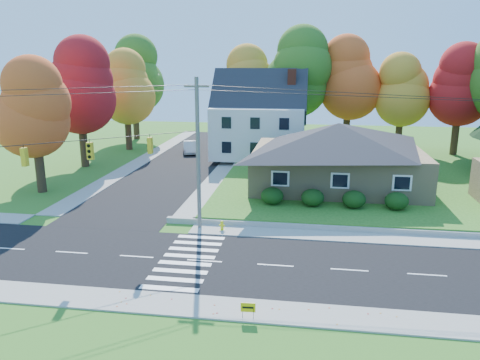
# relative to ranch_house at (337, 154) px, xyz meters

# --- Properties ---
(ground) EXTENTS (120.00, 120.00, 0.00)m
(ground) POSITION_rel_ranch_house_xyz_m (-8.00, -16.00, -3.27)
(ground) COLOR #3D7923
(road_main) EXTENTS (90.00, 8.00, 0.02)m
(road_main) POSITION_rel_ranch_house_xyz_m (-8.00, -16.00, -3.26)
(road_main) COLOR black
(road_main) RESTS_ON ground
(road_cross) EXTENTS (8.00, 44.00, 0.02)m
(road_cross) POSITION_rel_ranch_house_xyz_m (-16.00, 10.00, -3.25)
(road_cross) COLOR black
(road_cross) RESTS_ON ground
(sidewalk_north) EXTENTS (90.00, 2.00, 0.08)m
(sidewalk_north) POSITION_rel_ranch_house_xyz_m (-8.00, -11.00, -3.23)
(sidewalk_north) COLOR #9C9A90
(sidewalk_north) RESTS_ON ground
(sidewalk_south) EXTENTS (90.00, 2.00, 0.08)m
(sidewalk_south) POSITION_rel_ranch_house_xyz_m (-8.00, -21.00, -3.23)
(sidewalk_south) COLOR #9C9A90
(sidewalk_south) RESTS_ON ground
(lawn) EXTENTS (30.00, 30.00, 0.50)m
(lawn) POSITION_rel_ranch_house_xyz_m (5.00, 5.00, -3.02)
(lawn) COLOR #3D7923
(lawn) RESTS_ON ground
(ranch_house) EXTENTS (14.60, 10.60, 5.40)m
(ranch_house) POSITION_rel_ranch_house_xyz_m (0.00, 0.00, 0.00)
(ranch_house) COLOR tan
(ranch_house) RESTS_ON lawn
(colonial_house) EXTENTS (10.40, 8.40, 9.60)m
(colonial_house) POSITION_rel_ranch_house_xyz_m (-7.96, 12.00, 1.32)
(colonial_house) COLOR silver
(colonial_house) RESTS_ON lawn
(hedge_row) EXTENTS (10.70, 1.70, 1.27)m
(hedge_row) POSITION_rel_ranch_house_xyz_m (-0.50, -6.20, -2.13)
(hedge_row) COLOR #163A10
(hedge_row) RESTS_ON lawn
(traffic_infrastructure) EXTENTS (38.10, 10.66, 10.00)m
(traffic_infrastructure) POSITION_rel_ranch_house_xyz_m (-8.15, -14.65, 1.88)
(traffic_infrastructure) COLOR #666059
(traffic_infrastructure) RESTS_ON ground
(tree_lot_0) EXTENTS (6.72, 6.72, 12.51)m
(tree_lot_0) POSITION_rel_ranch_house_xyz_m (-10.00, 18.00, 5.04)
(tree_lot_0) COLOR #3F2A19
(tree_lot_0) RESTS_ON lawn
(tree_lot_1) EXTENTS (7.84, 7.84, 14.60)m
(tree_lot_1) POSITION_rel_ranch_house_xyz_m (-4.00, 17.00, 6.35)
(tree_lot_1) COLOR #3F2A19
(tree_lot_1) RESTS_ON lawn
(tree_lot_2) EXTENTS (7.28, 7.28, 13.56)m
(tree_lot_2) POSITION_rel_ranch_house_xyz_m (2.00, 18.00, 5.70)
(tree_lot_2) COLOR #3F2A19
(tree_lot_2) RESTS_ON lawn
(tree_lot_3) EXTENTS (6.16, 6.16, 11.47)m
(tree_lot_3) POSITION_rel_ranch_house_xyz_m (8.00, 17.00, 4.39)
(tree_lot_3) COLOR #3F2A19
(tree_lot_3) RESTS_ON lawn
(tree_lot_4) EXTENTS (6.72, 6.72, 12.51)m
(tree_lot_4) POSITION_rel_ranch_house_xyz_m (14.00, 16.00, 5.04)
(tree_lot_4) COLOR #3F2A19
(tree_lot_4) RESTS_ON lawn
(tree_west_0) EXTENTS (6.16, 6.16, 11.47)m
(tree_west_0) POSITION_rel_ranch_house_xyz_m (-25.00, -4.00, 3.89)
(tree_west_0) COLOR #3F2A19
(tree_west_0) RESTS_ON ground
(tree_west_1) EXTENTS (7.28, 7.28, 13.56)m
(tree_west_1) POSITION_rel_ranch_house_xyz_m (-26.00, 6.00, 5.20)
(tree_west_1) COLOR #3F2A19
(tree_west_1) RESTS_ON ground
(tree_west_2) EXTENTS (6.72, 6.72, 12.51)m
(tree_west_2) POSITION_rel_ranch_house_xyz_m (-25.00, 16.00, 4.54)
(tree_west_2) COLOR #3F2A19
(tree_west_2) RESTS_ON ground
(tree_west_3) EXTENTS (7.84, 7.84, 14.60)m
(tree_west_3) POSITION_rel_ranch_house_xyz_m (-27.00, 24.00, 5.85)
(tree_west_3) COLOR #3F2A19
(tree_west_3) RESTS_ON ground
(white_car) EXTENTS (2.69, 4.62, 1.44)m
(white_car) POSITION_rel_ranch_house_xyz_m (-16.75, 14.78, -2.53)
(white_car) COLOR silver
(white_car) RESTS_ON road_cross
(fire_hydrant) EXTENTS (0.40, 0.31, 0.70)m
(fire_hydrant) POSITION_rel_ranch_house_xyz_m (-7.91, -11.09, -2.93)
(fire_hydrant) COLOR yellow
(fire_hydrant) RESTS_ON ground
(yard_sign) EXTENTS (0.65, 0.07, 0.81)m
(yard_sign) POSITION_rel_ranch_house_xyz_m (-4.76, -21.72, -2.69)
(yard_sign) COLOR black
(yard_sign) RESTS_ON ground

